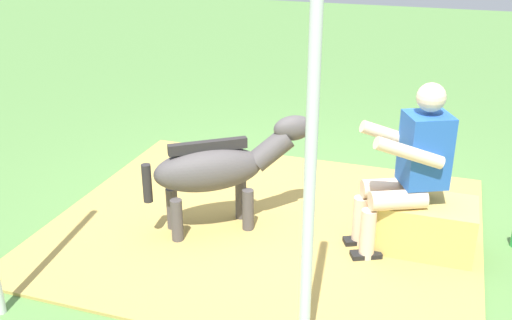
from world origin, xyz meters
TOP-DOWN VIEW (x-y plane):
  - ground_plane at (0.00, 0.00)m, footprint 24.00×24.00m
  - hay_patch at (0.11, 0.21)m, footprint 3.31×2.84m
  - hay_bale at (-1.10, 0.19)m, footprint 0.73×0.45m
  - person_seated at (-0.95, 0.24)m, footprint 0.72×0.59m
  - pony_standing at (0.43, 0.37)m, footprint 1.16×0.93m
  - tent_pole_left at (-0.58, 1.69)m, footprint 0.06×0.06m

SIDE VIEW (x-z plane):
  - ground_plane at x=0.00m, z-range 0.00..0.00m
  - hay_patch at x=0.11m, z-range 0.00..0.02m
  - hay_bale at x=-1.10m, z-range 0.00..0.40m
  - pony_standing at x=0.43m, z-range 0.09..0.98m
  - person_seated at x=-0.95m, z-range 0.05..1.34m
  - tent_pole_left at x=-0.58m, z-range 0.00..2.50m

